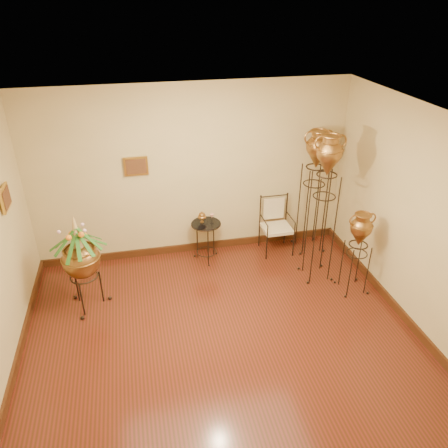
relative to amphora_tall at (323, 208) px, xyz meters
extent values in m
plane|color=#571B14|center=(-1.72, -1.34, -1.16)|extent=(5.00, 5.00, 0.00)
cube|color=#3E1F0E|center=(-1.72, 1.14, -1.10)|extent=(5.00, 0.04, 0.12)
cube|color=#3E1F0E|center=(-4.20, -1.34, -1.10)|extent=(0.04, 5.00, 0.12)
cube|color=#3E1F0E|center=(0.76, -1.34, -1.10)|extent=(0.04, 5.00, 0.12)
cube|color=gold|center=(-2.57, 1.12, 0.44)|extent=(0.36, 0.03, 0.29)
cube|color=gold|center=(-4.18, 0.11, 0.54)|extent=(0.03, 0.36, 0.29)
cube|color=beige|center=(-0.38, 0.81, -0.73)|extent=(0.46, 0.43, 0.05)
cube|color=beige|center=(-0.38, 0.81, -0.46)|extent=(0.36, 0.03, 0.37)
cylinder|color=black|center=(-1.57, 0.81, -0.49)|extent=(0.46, 0.46, 0.01)
camera|label=1|loc=(-2.60, -5.19, 2.81)|focal=35.00mm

